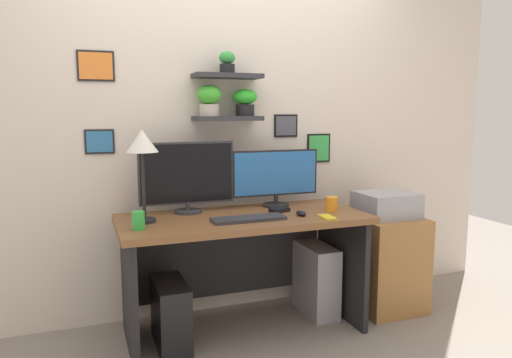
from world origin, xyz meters
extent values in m
plane|color=gray|center=(0.00, 0.00, 0.00)|extent=(8.00, 8.00, 0.00)
cube|color=beige|center=(0.00, 0.44, 1.35)|extent=(4.40, 0.04, 2.70)
cube|color=#2D2D33|center=(0.00, 0.32, 1.34)|extent=(0.45, 0.20, 0.03)
cube|color=#2D2D33|center=(0.00, 0.32, 1.62)|extent=(0.45, 0.20, 0.03)
cylinder|color=black|center=(0.00, 0.32, 1.66)|extent=(0.10, 0.10, 0.06)
ellipsoid|color=green|center=(0.00, 0.32, 1.73)|extent=(0.10, 0.10, 0.08)
cylinder|color=black|center=(0.12, 0.32, 1.40)|extent=(0.12, 0.12, 0.08)
ellipsoid|color=green|center=(0.12, 0.32, 1.48)|extent=(0.16, 0.16, 0.10)
cylinder|color=#B2A899|center=(-0.12, 0.32, 1.40)|extent=(0.13, 0.13, 0.08)
ellipsoid|color=green|center=(-0.12, 0.32, 1.50)|extent=(0.16, 0.16, 0.13)
cube|color=black|center=(0.46, 0.42, 1.29)|extent=(0.18, 0.02, 0.16)
cube|color=#4C4C56|center=(0.46, 0.41, 1.29)|extent=(0.15, 0.00, 0.14)
cube|color=black|center=(0.73, 0.42, 1.12)|extent=(0.19, 0.02, 0.21)
cube|color=green|center=(0.73, 0.41, 1.12)|extent=(0.16, 0.00, 0.19)
cube|color=black|center=(-0.81, 0.42, 1.66)|extent=(0.22, 0.02, 0.19)
cube|color=orange|center=(-0.81, 0.41, 1.66)|extent=(0.20, 0.00, 0.16)
cube|color=black|center=(-0.81, 0.42, 1.20)|extent=(0.18, 0.02, 0.15)
cube|color=teal|center=(-0.81, 0.41, 1.20)|extent=(0.16, 0.00, 0.13)
cube|color=brown|center=(0.00, 0.00, 0.73)|extent=(1.52, 0.68, 0.04)
cube|color=black|center=(-0.70, 0.00, 0.35)|extent=(0.04, 0.62, 0.71)
cube|color=black|center=(0.70, 0.00, 0.35)|extent=(0.04, 0.62, 0.71)
cube|color=black|center=(0.00, 0.30, 0.39)|extent=(1.32, 0.02, 0.50)
cylinder|color=#2D2D33|center=(-0.30, 0.21, 0.76)|extent=(0.18, 0.18, 0.02)
cylinder|color=#2D2D33|center=(-0.30, 0.21, 0.79)|extent=(0.03, 0.03, 0.05)
cube|color=#2D2D33|center=(-0.30, 0.22, 1.00)|extent=(0.61, 0.02, 0.39)
cube|color=black|center=(-0.30, 0.21, 1.00)|extent=(0.58, 0.00, 0.37)
cylinder|color=black|center=(0.30, 0.21, 0.76)|extent=(0.18, 0.18, 0.02)
cylinder|color=black|center=(0.30, 0.21, 0.80)|extent=(0.03, 0.03, 0.07)
cube|color=black|center=(0.30, 0.22, 0.98)|extent=(0.61, 0.02, 0.31)
cube|color=#2866B2|center=(0.30, 0.21, 0.98)|extent=(0.59, 0.00, 0.28)
cube|color=#2D2D33|center=(-0.02, -0.13, 0.76)|extent=(0.44, 0.14, 0.02)
ellipsoid|color=black|center=(0.33, -0.12, 0.77)|extent=(0.06, 0.09, 0.03)
cylinder|color=black|center=(-0.60, 0.03, 0.76)|extent=(0.13, 0.13, 0.02)
cylinder|color=black|center=(-0.60, 0.03, 0.96)|extent=(0.02, 0.02, 0.39)
cone|color=silver|center=(-0.60, 0.03, 1.22)|extent=(0.18, 0.18, 0.13)
cube|color=yellow|center=(0.45, -0.23, 0.76)|extent=(0.08, 0.14, 0.01)
cylinder|color=orange|center=(0.58, -0.05, 0.80)|extent=(0.08, 0.08, 0.09)
cylinder|color=green|center=(-0.65, -0.13, 0.80)|extent=(0.07, 0.07, 0.10)
cube|color=black|center=(0.25, 0.03, 0.76)|extent=(0.14, 0.12, 0.02)
cube|color=#9E6B38|center=(1.06, 0.02, 0.33)|extent=(0.44, 0.50, 0.66)
cube|color=#9E9EA3|center=(1.06, 0.02, 0.74)|extent=(0.38, 0.34, 0.17)
cube|color=black|center=(-0.47, -0.04, 0.20)|extent=(0.18, 0.40, 0.39)
cube|color=#99999E|center=(0.56, 0.10, 0.24)|extent=(0.18, 0.40, 0.48)
camera|label=1|loc=(-0.94, -2.74, 1.39)|focal=33.70mm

